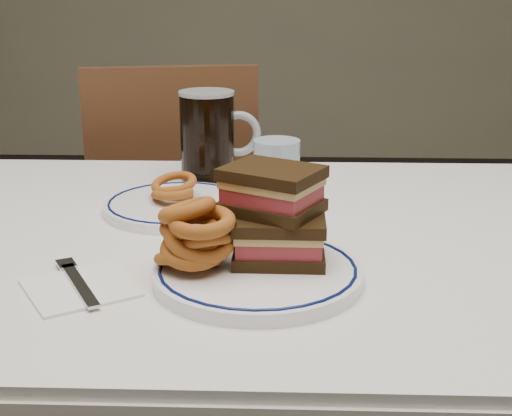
{
  "coord_description": "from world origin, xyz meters",
  "views": [
    {
      "loc": [
        0.11,
        -1.0,
        1.12
      ],
      "look_at": [
        0.08,
        -0.14,
        0.84
      ],
      "focal_mm": 50.0,
      "sensor_mm": 36.0,
      "label": 1
    }
  ],
  "objects_px": {
    "reuben_sandwich": "(276,214)",
    "far_plate": "(177,205)",
    "main_plate": "(258,273)",
    "chair_far": "(174,217)",
    "beer_mug": "(209,136)"
  },
  "relations": [
    {
      "from": "main_plate",
      "to": "far_plate",
      "type": "bearing_deg",
      "value": 116.95
    },
    {
      "from": "reuben_sandwich",
      "to": "far_plate",
      "type": "height_order",
      "value": "reuben_sandwich"
    },
    {
      "from": "reuben_sandwich",
      "to": "far_plate",
      "type": "relative_size",
      "value": 0.61
    },
    {
      "from": "main_plate",
      "to": "reuben_sandwich",
      "type": "height_order",
      "value": "reuben_sandwich"
    },
    {
      "from": "chair_far",
      "to": "beer_mug",
      "type": "distance_m",
      "value": 0.64
    },
    {
      "from": "main_plate",
      "to": "beer_mug",
      "type": "height_order",
      "value": "beer_mug"
    },
    {
      "from": "main_plate",
      "to": "far_plate",
      "type": "height_order",
      "value": "main_plate"
    },
    {
      "from": "main_plate",
      "to": "far_plate",
      "type": "xyz_separation_m",
      "value": [
        -0.14,
        0.28,
        -0.0
      ]
    },
    {
      "from": "reuben_sandwich",
      "to": "far_plate",
      "type": "distance_m",
      "value": 0.3
    },
    {
      "from": "beer_mug",
      "to": "chair_far",
      "type": "bearing_deg",
      "value": 106.32
    },
    {
      "from": "chair_far",
      "to": "beer_mug",
      "type": "xyz_separation_m",
      "value": [
        0.15,
        -0.52,
        0.34
      ]
    },
    {
      "from": "reuben_sandwich",
      "to": "beer_mug",
      "type": "bearing_deg",
      "value": 106.54
    },
    {
      "from": "reuben_sandwich",
      "to": "beer_mug",
      "type": "relative_size",
      "value": 0.86
    },
    {
      "from": "chair_far",
      "to": "beer_mug",
      "type": "relative_size",
      "value": 5.41
    },
    {
      "from": "chair_far",
      "to": "reuben_sandwich",
      "type": "bearing_deg",
      "value": -73.58
    }
  ]
}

